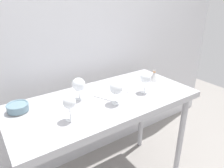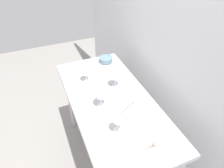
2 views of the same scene
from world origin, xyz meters
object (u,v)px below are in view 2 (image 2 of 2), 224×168
Objects in this scene: open_notebook at (126,109)px; wine_glass_near_left at (86,71)px; wine_glass_near_right at (118,120)px; tasting_sheet_upper at (110,75)px; tasting_bowl at (106,59)px; decanter_funnel at (153,148)px; wine_glass_far_left at (116,76)px; wine_glass_near_center at (101,95)px.

wine_glass_near_left is at bearing 174.10° from open_notebook.
tasting_sheet_upper is at bearing 162.95° from wine_glass_near_right.
wine_glass_near_left is at bearing -58.57° from tasting_sheet_upper.
tasting_bowl is (-0.89, 0.25, -0.08)m from wine_glass_near_right.
decanter_funnel is at bearing 25.55° from tasting_sheet_upper.
tasting_bowl is at bearing 130.15° from wine_glass_near_left.
wine_glass_near_right reaches higher than decanter_funnel.
wine_glass_far_left is 0.40× the size of open_notebook.
open_notebook is at bearing 22.92° from tasting_sheet_upper.
wine_glass_near_right is 0.74× the size of tasting_sheet_upper.
tasting_sheet_upper is at bearing -12.47° from tasting_bowl.
wine_glass_near_left is 0.40× the size of open_notebook.
decanter_funnel is at bearing -5.78° from tasting_bowl.
wine_glass_near_center is 0.66m from tasting_bowl.
tasting_bowl reaches higher than tasting_sheet_upper.
tasting_sheet_upper is 0.90m from decanter_funnel.
wine_glass_near_right is 0.65m from wine_glass_near_left.
wine_glass_near_left is 0.26m from tasting_sheet_upper.
wine_glass_far_left is 0.43m from tasting_bowl.
wine_glass_near_right reaches higher than tasting_bowl.
wine_glass_near_center is 0.36m from wine_glass_near_left.
wine_glass_far_left is 1.43× the size of decanter_funnel.
wine_glass_far_left is 1.02× the size of wine_glass_near_right.
wine_glass_far_left reaches higher than wine_glass_near_left.
wine_glass_near_center is at bearing -1.70° from tasting_sheet_upper.
decanter_funnel is (0.88, 0.17, -0.08)m from wine_glass_near_left.
wine_glass_near_left is at bearing -49.85° from tasting_bowl.
wine_glass_near_left reaches higher than open_notebook.
tasting_bowl is 1.13m from decanter_funnel.
wine_glass_far_left is at bearing 176.25° from decanter_funnel.
wine_glass_near_left is 1.40× the size of decanter_funnel.
wine_glass_near_center is 1.18× the size of tasting_bowl.
wine_glass_near_center is at bearing -47.78° from wine_glass_far_left.
tasting_sheet_upper is at bearing 148.77° from wine_glass_near_center.
open_notebook is at bearing 179.16° from decanter_funnel.
decanter_funnel is (0.72, -0.05, -0.07)m from wine_glass_far_left.
open_notebook reaches higher than tasting_sheet_upper.
decanter_funnel is at bearing 30.24° from wine_glass_near_right.
open_notebook is 1.86× the size of tasting_sheet_upper.
wine_glass_near_right reaches higher than open_notebook.
wine_glass_near_center reaches higher than wine_glass_near_left.
tasting_bowl is at bearing 144.96° from open_notebook.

